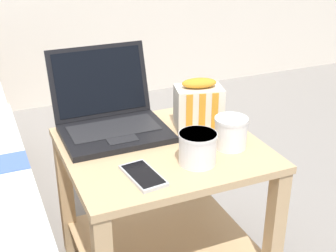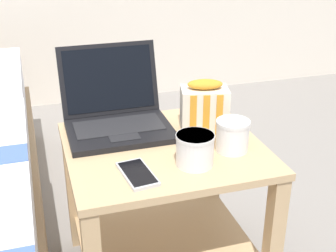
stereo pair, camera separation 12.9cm
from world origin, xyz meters
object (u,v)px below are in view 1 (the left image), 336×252
Objects in this scene: mug_front_right at (197,146)px; cell_phone at (143,175)px; mug_front_left at (231,131)px; laptop at (110,116)px; snack_bag at (199,106)px.

mug_front_right is 0.17m from cell_phone.
mug_front_left is at bearing 19.53° from mug_front_right.
laptop is 2.51× the size of mug_front_left.
laptop is at bearing 88.42° from cell_phone.
cell_phone is (-0.16, -0.01, -0.04)m from mug_front_right.
mug_front_left is at bearing -78.65° from snack_bag.
snack_bag is 0.34m from cell_phone.
laptop reaches higher than mug_front_left.
mug_front_right is 0.22m from snack_bag.
snack_bag is (0.26, -0.10, 0.03)m from laptop.
mug_front_right is 0.93× the size of cell_phone.
laptop is 2.23× the size of mug_front_right.
cell_phone is at bearing -174.80° from mug_front_right.
laptop is 0.33m from mug_front_right.
mug_front_right is at bearing -62.34° from laptop.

